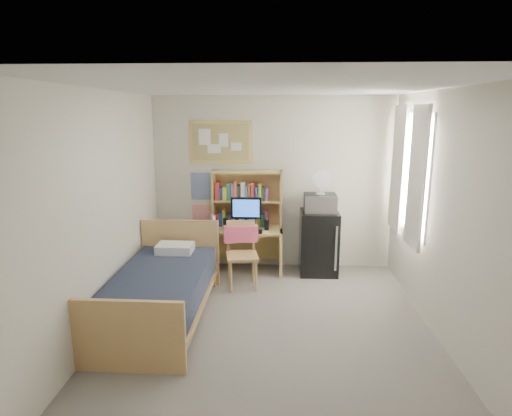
{
  "coord_description": "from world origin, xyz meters",
  "views": [
    {
      "loc": [
        0.06,
        -4.3,
        2.37
      ],
      "look_at": [
        -0.21,
        1.2,
        1.12
      ],
      "focal_mm": 30.0,
      "sensor_mm": 36.0,
      "label": 1
    }
  ],
  "objects_px": {
    "speaker_left": "(226,224)",
    "microwave": "(320,203)",
    "bed": "(160,296)",
    "bulletin_board": "(221,142)",
    "desk_fan": "(321,183)",
    "desk_chair": "(242,255)",
    "desk": "(247,250)",
    "monitor": "(246,214)",
    "mini_fridge": "(319,242)",
    "speaker_right": "(267,225)"
  },
  "relations": [
    {
      "from": "desk",
      "to": "speaker_right",
      "type": "relative_size",
      "value": 6.69
    },
    {
      "from": "bulletin_board",
      "to": "monitor",
      "type": "bearing_deg",
      "value": -40.62
    },
    {
      "from": "bulletin_board",
      "to": "desk_fan",
      "type": "bearing_deg",
      "value": -11.52
    },
    {
      "from": "microwave",
      "to": "mini_fridge",
      "type": "bearing_deg",
      "value": 90.0
    },
    {
      "from": "bulletin_board",
      "to": "speaker_left",
      "type": "xyz_separation_m",
      "value": [
        0.1,
        -0.34,
        -1.17
      ]
    },
    {
      "from": "speaker_left",
      "to": "microwave",
      "type": "relative_size",
      "value": 0.37
    },
    {
      "from": "mini_fridge",
      "to": "speaker_right",
      "type": "relative_size",
      "value": 5.9
    },
    {
      "from": "bulletin_board",
      "to": "desk_chair",
      "type": "bearing_deg",
      "value": -66.61
    },
    {
      "from": "desk",
      "to": "mini_fridge",
      "type": "distance_m",
      "value": 1.08
    },
    {
      "from": "desk",
      "to": "bed",
      "type": "relative_size",
      "value": 0.52
    },
    {
      "from": "microwave",
      "to": "desk_fan",
      "type": "distance_m",
      "value": 0.3
    },
    {
      "from": "bulletin_board",
      "to": "monitor",
      "type": "xyz_separation_m",
      "value": [
        0.4,
        -0.34,
        -1.02
      ]
    },
    {
      "from": "desk",
      "to": "desk_fan",
      "type": "height_order",
      "value": "desk_fan"
    },
    {
      "from": "desk",
      "to": "bed",
      "type": "xyz_separation_m",
      "value": [
        -0.89,
        -1.58,
        -0.05
      ]
    },
    {
      "from": "bed",
      "to": "desk_fan",
      "type": "relative_size",
      "value": 6.23
    },
    {
      "from": "speaker_left",
      "to": "desk_fan",
      "type": "height_order",
      "value": "desk_fan"
    },
    {
      "from": "monitor",
      "to": "bed",
      "type": "bearing_deg",
      "value": -120.4
    },
    {
      "from": "desk_chair",
      "to": "mini_fridge",
      "type": "xyz_separation_m",
      "value": [
        1.09,
        0.6,
        0.01
      ]
    },
    {
      "from": "mini_fridge",
      "to": "monitor",
      "type": "distance_m",
      "value": 1.16
    },
    {
      "from": "microwave",
      "to": "desk_fan",
      "type": "relative_size",
      "value": 1.38
    },
    {
      "from": "desk_chair",
      "to": "monitor",
      "type": "relative_size",
      "value": 1.93
    },
    {
      "from": "desk_chair",
      "to": "bed",
      "type": "relative_size",
      "value": 0.44
    },
    {
      "from": "speaker_right",
      "to": "monitor",
      "type": "bearing_deg",
      "value": -180.0
    },
    {
      "from": "bulletin_board",
      "to": "desk_chair",
      "type": "relative_size",
      "value": 1.03
    },
    {
      "from": "bed",
      "to": "microwave",
      "type": "height_order",
      "value": "microwave"
    },
    {
      "from": "speaker_left",
      "to": "microwave",
      "type": "distance_m",
      "value": 1.41
    },
    {
      "from": "bed",
      "to": "speaker_left",
      "type": "xyz_separation_m",
      "value": [
        0.59,
        1.52,
        0.47
      ]
    },
    {
      "from": "bed",
      "to": "microwave",
      "type": "bearing_deg",
      "value": 39.14
    },
    {
      "from": "bed",
      "to": "mini_fridge",
      "type": "bearing_deg",
      "value": 39.5
    },
    {
      "from": "bulletin_board",
      "to": "speaker_left",
      "type": "height_order",
      "value": "bulletin_board"
    },
    {
      "from": "bulletin_board",
      "to": "desk_fan",
      "type": "distance_m",
      "value": 1.6
    },
    {
      "from": "desk",
      "to": "desk_chair",
      "type": "height_order",
      "value": "desk_chair"
    },
    {
      "from": "monitor",
      "to": "speaker_left",
      "type": "relative_size",
      "value": 2.78
    },
    {
      "from": "bed",
      "to": "desk_fan",
      "type": "height_order",
      "value": "desk_fan"
    },
    {
      "from": "desk",
      "to": "desk_chair",
      "type": "relative_size",
      "value": 1.17
    },
    {
      "from": "mini_fridge",
      "to": "bed",
      "type": "distance_m",
      "value": 2.52
    },
    {
      "from": "speaker_left",
      "to": "desk_fan",
      "type": "distance_m",
      "value": 1.5
    },
    {
      "from": "desk_chair",
      "to": "speaker_left",
      "type": "relative_size",
      "value": 5.37
    },
    {
      "from": "desk_chair",
      "to": "monitor",
      "type": "height_order",
      "value": "monitor"
    },
    {
      "from": "desk_chair",
      "to": "bed",
      "type": "distance_m",
      "value": 1.32
    },
    {
      "from": "desk_chair",
      "to": "mini_fridge",
      "type": "bearing_deg",
      "value": 19.35
    },
    {
      "from": "speaker_right",
      "to": "desk_chair",
      "type": "bearing_deg",
      "value": -120.45
    },
    {
      "from": "bed",
      "to": "speaker_right",
      "type": "relative_size",
      "value": 12.86
    },
    {
      "from": "bed",
      "to": "monitor",
      "type": "distance_m",
      "value": 1.86
    },
    {
      "from": "bulletin_board",
      "to": "bed",
      "type": "bearing_deg",
      "value": -104.7
    },
    {
      "from": "desk_chair",
      "to": "speaker_left",
      "type": "bearing_deg",
      "value": 107.83
    },
    {
      "from": "monitor",
      "to": "microwave",
      "type": "height_order",
      "value": "microwave"
    },
    {
      "from": "bulletin_board",
      "to": "desk",
      "type": "height_order",
      "value": "bulletin_board"
    },
    {
      "from": "bulletin_board",
      "to": "desk_fan",
      "type": "height_order",
      "value": "bulletin_board"
    },
    {
      "from": "desk",
      "to": "monitor",
      "type": "xyz_separation_m",
      "value": [
        0.0,
        -0.06,
        0.57
      ]
    }
  ]
}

